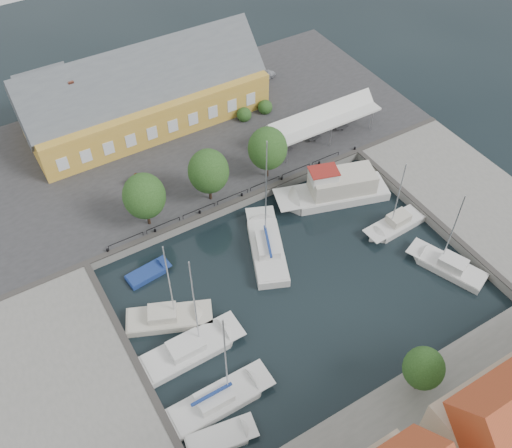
{
  "coord_description": "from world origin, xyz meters",
  "views": [
    {
      "loc": [
        -19.97,
        -27.41,
        43.22
      ],
      "look_at": [
        0.0,
        6.0,
        1.5
      ],
      "focal_mm": 40.0,
      "sensor_mm": 36.0,
      "label": 1
    }
  ],
  "objects": [
    {
      "name": "west_boat_d",
      "position": [
        -11.91,
        -8.1,
        0.27
      ],
      "size": [
        8.9,
        2.75,
        11.77
      ],
      "color": "silver",
      "rests_on": "ground"
    },
    {
      "name": "launch_sw",
      "position": [
        -13.25,
        -10.83,
        0.09
      ],
      "size": [
        5.78,
        2.97,
        0.98
      ],
      "color": "silver",
      "rests_on": "ground"
    },
    {
      "name": "east_boat_b",
      "position": [
        12.77,
        -0.54,
        0.26
      ],
      "size": [
        7.0,
        2.64,
        9.59
      ],
      "color": "silver",
      "rests_on": "ground"
    },
    {
      "name": "west_boat_c",
      "position": [
        -11.78,
        -2.8,
        0.26
      ],
      "size": [
        9.18,
        3.07,
        12.17
      ],
      "color": "silver",
      "rests_on": "ground"
    },
    {
      "name": "car_silver",
      "position": [
        14.48,
        28.34,
        1.64
      ],
      "size": [
        4.01,
        2.42,
        1.28
      ],
      "primitive_type": "imported",
      "rotation": [
        0.0,
        0.0,
        1.83
      ],
      "color": "#B9BBC1",
      "rests_on": "north_quay"
    },
    {
      "name": "launch_nw",
      "position": [
        -11.58,
        6.81,
        0.09
      ],
      "size": [
        4.51,
        2.2,
        0.88
      ],
      "color": "navy",
      "rests_on": "ground"
    },
    {
      "name": "center_sailboat",
      "position": [
        -0.26,
        3.49,
        0.36
      ],
      "size": [
        6.58,
        10.31,
        13.66
      ],
      "color": "silver",
      "rests_on": "ground"
    },
    {
      "name": "east_quay",
      "position": [
        22.0,
        -2.0,
        0.5
      ],
      "size": [
        12.0,
        24.0,
        1.0
      ],
      "primitive_type": "cube",
      "color": "slate",
      "rests_on": "ground"
    },
    {
      "name": "townhouses",
      "position": [
        1.93,
        -23.24,
        5.82
      ],
      "size": [
        36.3,
        8.5,
        12.0
      ],
      "color": "#BBAB90",
      "rests_on": "south_bank"
    },
    {
      "name": "west_boat_b",
      "position": [
        -12.19,
        1.1,
        0.26
      ],
      "size": [
        8.04,
        5.42,
        10.63
      ],
      "color": "#BCB8A9",
      "rests_on": "ground"
    },
    {
      "name": "quay_edge_fittings",
      "position": [
        0.02,
        4.75,
        1.06
      ],
      "size": [
        56.0,
        24.72,
        0.4
      ],
      "color": "#383533",
      "rests_on": "north_quay"
    },
    {
      "name": "north_quay",
      "position": [
        0.0,
        23.0,
        0.5
      ],
      "size": [
        56.0,
        26.0,
        1.0
      ],
      "primitive_type": "cube",
      "color": "#2D2D30",
      "rests_on": "ground"
    },
    {
      "name": "tent_canopy",
      "position": [
        14.0,
        14.5,
        3.68
      ],
      "size": [
        14.0,
        4.0,
        2.83
      ],
      "color": "silver",
      "rests_on": "north_quay"
    },
    {
      "name": "west_quay",
      "position": [
        -22.0,
        -2.0,
        0.5
      ],
      "size": [
        12.0,
        24.0,
        1.0
      ],
      "primitive_type": "cube",
      "color": "slate",
      "rests_on": "ground"
    },
    {
      "name": "warehouse",
      "position": [
        -2.6,
        28.36,
        4.43
      ],
      "size": [
        28.56,
        14.0,
        9.55
      ],
      "color": "gold",
      "rests_on": "north_quay"
    },
    {
      "name": "car_red",
      "position": [
        -7.2,
        16.89,
        1.64
      ],
      "size": [
        3.04,
        4.07,
        1.28
      ],
      "primitive_type": "imported",
      "rotation": [
        0.0,
        0.0,
        0.5
      ],
      "color": "maroon",
      "rests_on": "north_quay"
    },
    {
      "name": "east_boat_c",
      "position": [
        13.54,
        -7.38,
        0.26
      ],
      "size": [
        5.04,
        7.96,
        9.98
      ],
      "color": "silver",
      "rests_on": "ground"
    },
    {
      "name": "ground",
      "position": [
        0.0,
        0.0,
        0.0
      ],
      "size": [
        140.0,
        140.0,
        0.0
      ],
      "primitive_type": "plane",
      "color": "black",
      "rests_on": "ground"
    },
    {
      "name": "trawler",
      "position": [
        10.13,
        6.22,
        1.02
      ],
      "size": [
        12.71,
        7.04,
        5.0
      ],
      "color": "silver",
      "rests_on": "ground"
    },
    {
      "name": "quay_trees",
      "position": [
        -2.0,
        12.0,
        4.88
      ],
      "size": [
        18.2,
        4.2,
        6.3
      ],
      "color": "black",
      "rests_on": "north_quay"
    }
  ]
}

